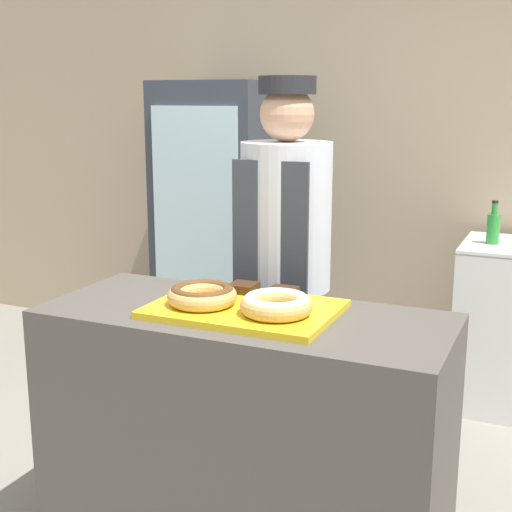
% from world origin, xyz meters
% --- Properties ---
extents(wall_back, '(8.00, 0.06, 2.70)m').
position_xyz_m(wall_back, '(0.00, 2.13, 1.35)').
color(wall_back, tan).
rests_on(wall_back, ground_plane).
extents(display_counter, '(1.43, 0.61, 0.93)m').
position_xyz_m(display_counter, '(0.00, 0.00, 0.46)').
color(display_counter, '#4C4742').
rests_on(display_counter, ground_plane).
extents(serving_tray, '(0.63, 0.45, 0.02)m').
position_xyz_m(serving_tray, '(0.00, 0.00, 0.94)').
color(serving_tray, yellow).
rests_on(serving_tray, display_counter).
extents(donut_chocolate_glaze, '(0.24, 0.24, 0.07)m').
position_xyz_m(donut_chocolate_glaze, '(-0.14, -0.05, 0.99)').
color(donut_chocolate_glaze, tan).
rests_on(donut_chocolate_glaze, serving_tray).
extents(donut_light_glaze, '(0.24, 0.24, 0.07)m').
position_xyz_m(donut_light_glaze, '(0.14, -0.05, 0.99)').
color(donut_light_glaze, tan).
rests_on(donut_light_glaze, serving_tray).
extents(brownie_back_left, '(0.10, 0.10, 0.03)m').
position_xyz_m(brownie_back_left, '(-0.08, 0.16, 0.97)').
color(brownie_back_left, '#382111').
rests_on(brownie_back_left, serving_tray).
extents(brownie_back_right, '(0.10, 0.10, 0.03)m').
position_xyz_m(brownie_back_right, '(0.08, 0.16, 0.97)').
color(brownie_back_right, '#382111').
rests_on(brownie_back_right, serving_tray).
extents(baker_person, '(0.39, 0.39, 1.74)m').
position_xyz_m(baker_person, '(-0.10, 0.64, 0.92)').
color(baker_person, '#4C4C51').
rests_on(baker_person, ground_plane).
extents(beverage_fridge, '(0.66, 0.68, 1.74)m').
position_xyz_m(beverage_fridge, '(-0.96, 1.73, 0.87)').
color(beverage_fridge, '#333842').
rests_on(beverage_fridge, ground_plane).
extents(bottle_green, '(0.07, 0.07, 0.23)m').
position_xyz_m(bottle_green, '(0.65, 1.71, 0.99)').
color(bottle_green, '#2D8C38').
rests_on(bottle_green, chest_freezer).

